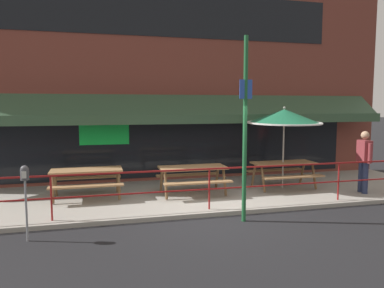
% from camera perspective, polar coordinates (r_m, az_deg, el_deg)
% --- Properties ---
extents(ground_plane, '(120.00, 120.00, 0.00)m').
position_cam_1_polar(ground_plane, '(8.61, 3.23, -11.04)').
color(ground_plane, black).
extents(patio_deck, '(15.00, 4.00, 0.10)m').
position_cam_1_polar(patio_deck, '(10.45, -0.16, -7.70)').
color(patio_deck, '#9E998E').
rests_on(patio_deck, ground).
extents(restaurant_building, '(15.00, 1.60, 7.63)m').
position_cam_1_polar(restaurant_building, '(12.39, -2.79, 11.83)').
color(restaurant_building, brown).
rests_on(restaurant_building, ground).
extents(patio_railing, '(13.84, 0.04, 0.97)m').
position_cam_1_polar(patio_railing, '(8.69, 2.65, -5.44)').
color(patio_railing, maroon).
rests_on(patio_railing, patio_deck).
extents(picnic_table_left, '(1.80, 1.42, 0.76)m').
position_cam_1_polar(picnic_table_left, '(10.09, -15.76, -4.61)').
color(picnic_table_left, '#997047').
rests_on(picnic_table_left, patio_deck).
extents(picnic_table_centre, '(1.80, 1.42, 0.76)m').
position_cam_1_polar(picnic_table_centre, '(10.12, 0.10, -4.35)').
color(picnic_table_centre, '#997047').
rests_on(picnic_table_centre, patio_deck).
extents(picnic_table_right, '(1.80, 1.42, 0.76)m').
position_cam_1_polar(picnic_table_right, '(11.22, 13.81, -3.52)').
color(picnic_table_right, '#997047').
rests_on(picnic_table_right, patio_deck).
extents(patio_umbrella_right, '(2.14, 2.14, 2.38)m').
position_cam_1_polar(patio_umbrella_right, '(11.12, 13.87, 4.04)').
color(patio_umbrella_right, '#B7B2A8').
rests_on(patio_umbrella_right, patio_deck).
extents(pedestrian_walking, '(0.29, 0.62, 1.71)m').
position_cam_1_polar(pedestrian_walking, '(11.30, 24.74, -2.02)').
color(pedestrian_walking, navy).
rests_on(pedestrian_walking, patio_deck).
extents(parking_meter_near, '(0.15, 0.16, 1.42)m').
position_cam_1_polar(parking_meter_near, '(7.50, -24.11, -5.06)').
color(parking_meter_near, gray).
rests_on(parking_meter_near, ground).
extents(street_sign_pole, '(0.28, 0.09, 3.95)m').
position_cam_1_polar(street_sign_pole, '(8.02, 8.08, 2.45)').
color(street_sign_pole, '#1E6033').
rests_on(street_sign_pole, ground).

